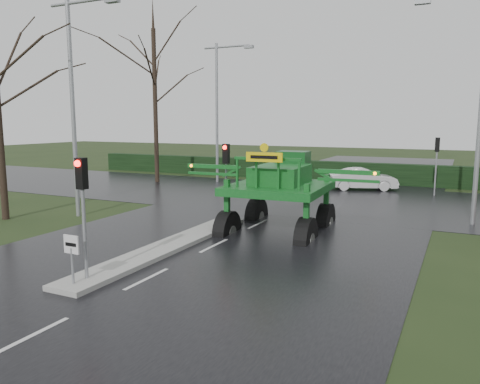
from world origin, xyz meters
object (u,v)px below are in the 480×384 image
at_px(traffic_signal_mid, 226,166).
at_px(street_light_right, 475,85).
at_px(traffic_signal_far, 437,153).
at_px(street_light_left_near, 77,88).
at_px(crop_sprayer, 229,179).
at_px(white_sedan, 363,190).
at_px(keep_left_sign, 72,251).
at_px(traffic_signal_near, 82,192).
at_px(street_light_left_far, 220,100).

relative_size(traffic_signal_mid, street_light_right, 0.35).
distance_m(traffic_signal_far, street_light_left_near, 20.58).
relative_size(traffic_signal_far, crop_sprayer, 0.43).
bearing_deg(street_light_left_near, crop_sprayer, 1.71).
relative_size(street_light_left_near, street_light_right, 1.00).
relative_size(traffic_signal_mid, traffic_signal_far, 1.00).
distance_m(traffic_signal_far, street_light_right, 8.86).
distance_m(street_light_left_near, white_sedan, 18.80).
distance_m(keep_left_sign, traffic_signal_near, 1.61).
distance_m(street_light_left_far, white_sedan, 11.92).
height_order(traffic_signal_far, crop_sprayer, crop_sprayer).
bearing_deg(street_light_right, street_light_left_near, -159.89).
xyz_separation_m(keep_left_sign, white_sedan, (3.39, 22.05, -1.06)).
height_order(keep_left_sign, street_light_left_far, street_light_left_far).
xyz_separation_m(traffic_signal_near, traffic_signal_mid, (0.00, 8.50, 0.00)).
xyz_separation_m(crop_sprayer, white_sedan, (2.60, 14.32, -2.17)).
relative_size(traffic_signal_near, traffic_signal_mid, 1.00).
distance_m(traffic_signal_near, street_light_left_far, 22.37).
relative_size(traffic_signal_far, street_light_left_far, 0.35).
relative_size(keep_left_sign, traffic_signal_far, 0.38).
xyz_separation_m(traffic_signal_mid, crop_sprayer, (0.79, -1.26, -0.42)).
bearing_deg(crop_sprayer, traffic_signal_far, 60.66).
xyz_separation_m(traffic_signal_near, white_sedan, (3.39, 21.55, -2.59)).
xyz_separation_m(traffic_signal_far, street_light_left_far, (-14.69, -0.01, 3.40)).
bearing_deg(keep_left_sign, street_light_right, 54.88).
relative_size(street_light_left_near, white_sedan, 2.31).
bearing_deg(crop_sprayer, traffic_signal_mid, 119.69).
bearing_deg(keep_left_sign, white_sedan, 81.25).
distance_m(traffic_signal_near, traffic_signal_mid, 8.50).
bearing_deg(traffic_signal_mid, white_sedan, 75.44).
xyz_separation_m(traffic_signal_near, street_light_right, (9.49, 13.01, 3.40)).
xyz_separation_m(street_light_left_near, street_light_right, (16.39, 6.00, 0.00)).
height_order(keep_left_sign, white_sedan, keep_left_sign).
relative_size(traffic_signal_far, street_light_right, 0.35).
bearing_deg(street_light_left_far, street_light_right, -26.02).
height_order(keep_left_sign, traffic_signal_mid, traffic_signal_mid).
distance_m(traffic_signal_far, crop_sprayer, 15.47).
relative_size(street_light_left_far, white_sedan, 2.31).
relative_size(street_light_right, street_light_left_far, 1.00).
bearing_deg(traffic_signal_near, street_light_right, 53.87).
bearing_deg(street_light_left_far, street_light_left_near, -90.00).
distance_m(traffic_signal_far, white_sedan, 5.14).
relative_size(traffic_signal_mid, street_light_left_near, 0.35).
relative_size(traffic_signal_near, street_light_left_far, 0.35).
bearing_deg(white_sedan, traffic_signal_near, 150.19).
bearing_deg(traffic_signal_far, street_light_right, 101.95).
bearing_deg(traffic_signal_mid, street_light_right, 25.40).
bearing_deg(keep_left_sign, crop_sprayer, 84.16).
height_order(keep_left_sign, traffic_signal_near, traffic_signal_near).
relative_size(traffic_signal_mid, crop_sprayer, 0.43).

